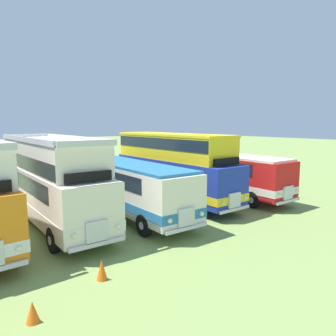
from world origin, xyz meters
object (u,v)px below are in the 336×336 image
Objects in this scene: bus_sixth_in_row at (125,184)px; cone_near_end at (102,270)px; cone_far_end at (33,312)px; bus_eighth_in_row at (219,171)px; bus_seventh_in_row at (173,165)px; bus_fifth_in_row at (52,179)px.

cone_near_end is (-4.49, -6.48, -1.40)m from bus_sixth_in_row.
bus_eighth_in_row is at bearing 28.30° from cone_far_end.
bus_seventh_in_row is at bearing 10.26° from bus_sixth_in_row.
bus_fifth_in_row is 14.83× the size of cone_near_end.
bus_eighth_in_row is at bearing -3.97° from bus_seventh_in_row.
bus_sixth_in_row is 4.07m from bus_seventh_in_row.
bus_fifth_in_row is at bearing 173.47° from bus_sixth_in_row.
bus_fifth_in_row is at bearing 85.50° from cone_near_end.
bus_seventh_in_row is 0.93× the size of bus_eighth_in_row.
bus_fifth_in_row is 11.86m from bus_eighth_in_row.
bus_sixth_in_row is at bearing 55.25° from cone_near_end.
bus_seventh_in_row is at bearing 40.44° from cone_near_end.
bus_fifth_in_row is at bearing 69.51° from cone_far_end.
bus_fifth_in_row is 7.24m from cone_near_end.
bus_eighth_in_row reaches higher than cone_far_end.
bus_seventh_in_row is (7.89, 0.26, 0.11)m from bus_fifth_in_row.
bus_sixth_in_row is 15.37× the size of cone_near_end.
cone_far_end is (-2.99, -8.00, -2.06)m from bus_fifth_in_row.
bus_eighth_in_row is 14.26m from cone_near_end.
cone_far_end is (-6.94, -7.55, -1.46)m from bus_sixth_in_row.
bus_eighth_in_row is 19.12× the size of cone_far_end.
bus_fifth_in_row is 8.79m from cone_far_end.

